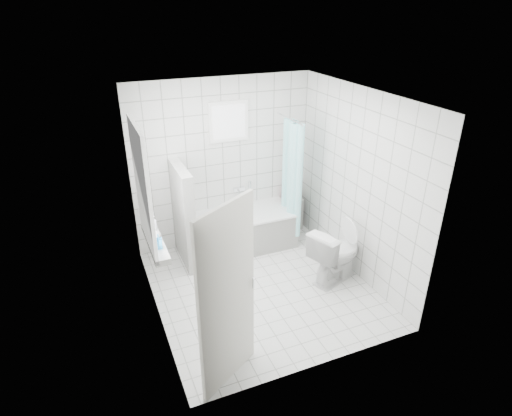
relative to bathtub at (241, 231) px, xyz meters
name	(u,v)px	position (x,y,z in m)	size (l,w,h in m)	color
ground	(261,288)	(-0.13, -1.13, -0.29)	(3.00, 3.00, 0.00)	white
ceiling	(263,96)	(-0.13, -1.13, 2.31)	(3.00, 3.00, 0.00)	white
wall_back	(223,164)	(-0.13, 0.37, 1.01)	(2.80, 0.02, 2.60)	white
wall_front	(325,264)	(-0.13, -2.62, 1.01)	(2.80, 0.02, 2.60)	white
wall_left	(148,223)	(-1.53, -1.13, 1.01)	(0.02, 3.00, 2.60)	white
wall_right	(357,185)	(1.27, -1.13, 1.01)	(0.02, 3.00, 2.60)	white
window_left	(145,188)	(-1.49, -0.83, 1.31)	(0.01, 0.90, 1.40)	white
window_back	(229,122)	(-0.03, 0.33, 1.66)	(0.50, 0.01, 0.50)	white
window_sill	(155,242)	(-1.44, -0.83, 0.57)	(0.18, 1.02, 0.08)	white
door	(227,299)	(-1.04, -2.40, 0.71)	(0.04, 0.80, 2.00)	silver
bathtub	(241,231)	(0.00, 0.00, 0.00)	(1.67, 0.77, 0.58)	white
partition_wall	(184,216)	(-0.90, -0.05, 0.46)	(0.15, 0.85, 1.50)	white
tiled_ledge	(289,214)	(0.98, 0.25, -0.02)	(0.40, 0.24, 0.55)	white
toilet	(336,254)	(0.90, -1.32, 0.12)	(0.46, 0.80, 0.82)	white
curtain_rod	(289,119)	(0.77, -0.03, 1.71)	(0.02, 0.02, 0.80)	silver
shower_curtain	(291,179)	(0.77, -0.16, 0.81)	(0.14, 0.48, 1.78)	#4FE8E8
tub_faucet	(239,189)	(0.10, 0.33, 0.56)	(0.18, 0.06, 0.06)	silver
sill_bottles	(154,230)	(-1.43, -0.79, 0.72)	(0.18, 0.58, 0.29)	#319DDF
ledge_bottles	(291,193)	(0.98, 0.23, 0.38)	(0.20, 0.16, 0.25)	#191CC9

